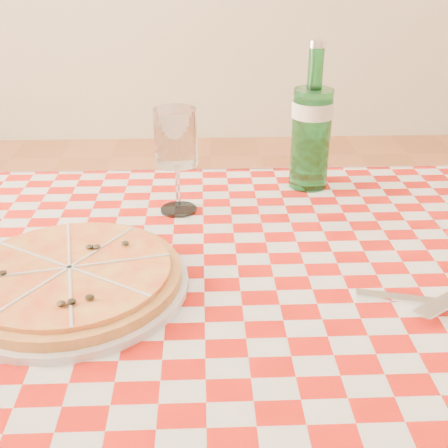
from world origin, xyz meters
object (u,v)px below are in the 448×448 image
object	(u,v)px
dining_table	(238,331)
pizza_plate	(71,275)
water_bottle	(312,117)
wine_glass	(177,162)

from	to	relation	value
dining_table	pizza_plate	bearing A→B (deg)	-175.58
dining_table	water_bottle	xyz separation A→B (m)	(0.16, 0.35, 0.24)
dining_table	wine_glass	distance (m)	0.32
wine_glass	pizza_plate	bearing A→B (deg)	-119.51
water_bottle	wine_glass	world-z (taller)	water_bottle
water_bottle	pizza_plate	bearing A→B (deg)	-137.90
water_bottle	wine_glass	bearing A→B (deg)	-157.14
pizza_plate	wine_glass	distance (m)	0.30
pizza_plate	water_bottle	world-z (taller)	water_bottle
dining_table	pizza_plate	xyz separation A→B (m)	(-0.24, -0.02, 0.12)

